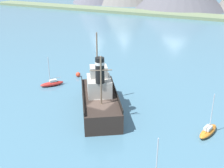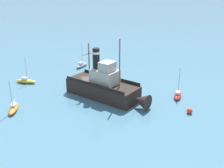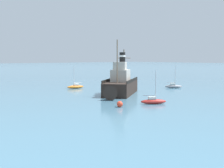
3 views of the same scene
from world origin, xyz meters
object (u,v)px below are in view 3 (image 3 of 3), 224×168
at_px(old_tugboat, 120,85).
at_px(mooring_buoy, 120,104).
at_px(sailboat_orange, 75,86).
at_px(sailboat_yellow, 119,84).
at_px(sailboat_red, 153,101).
at_px(sailboat_grey, 174,86).

xyz_separation_m(old_tugboat, mooring_buoy, (-9.83, 8.99, -1.42)).
bearing_deg(sailboat_orange, sailboat_yellow, -100.35).
xyz_separation_m(sailboat_red, mooring_buoy, (1.25, 5.52, -0.01)).
bearing_deg(old_tugboat, sailboat_red, 162.59).
relative_size(sailboat_yellow, sailboat_orange, 1.00).
bearing_deg(sailboat_red, mooring_buoy, 77.25).
relative_size(sailboat_yellow, sailboat_red, 1.00).
bearing_deg(sailboat_red, sailboat_orange, -6.34).
height_order(sailboat_orange, sailboat_red, same).
relative_size(sailboat_orange, sailboat_red, 1.00).
height_order(sailboat_yellow, mooring_buoy, sailboat_yellow).
relative_size(sailboat_red, mooring_buoy, 5.92).
distance_m(sailboat_yellow, sailboat_red, 26.95).
height_order(old_tugboat, mooring_buoy, old_tugboat).
bearing_deg(sailboat_grey, sailboat_red, 119.98).
xyz_separation_m(sailboat_orange, sailboat_red, (-25.15, 2.80, 0.00)).
xyz_separation_m(old_tugboat, sailboat_yellow, (12.05, -10.35, -1.40)).
bearing_deg(sailboat_red, sailboat_grey, -60.02).
bearing_deg(mooring_buoy, old_tugboat, -42.44).
xyz_separation_m(old_tugboat, sailboat_grey, (0.49, -16.58, -1.40)).
height_order(old_tugboat, sailboat_orange, old_tugboat).
distance_m(sailboat_orange, sailboat_red, 25.30).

